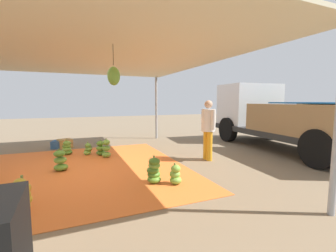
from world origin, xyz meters
The scene contains 15 objects.
ground_plane centered at (0.00, 3.00, 0.00)m, with size 40.00×40.00×0.00m, color #7F6B51.
tarp_orange centered at (0.00, 0.00, 0.01)m, with size 5.35×4.89×0.01m, color orange.
tent_canopy centered at (0.01, -0.08, 2.75)m, with size 8.00×7.00×2.83m.
banana_bunch_0 centered at (-0.14, -0.51, 0.24)m, with size 0.47×0.44×0.54m.
banana_bunch_1 centered at (1.93, -0.93, 0.26)m, with size 0.31×0.32×0.57m.
banana_bunch_3 centered at (-1.59, 0.21, 0.18)m, with size 0.32×0.32×0.42m.
banana_bunch_4 centered at (-1.35, 0.56, 0.22)m, with size 0.40×0.38×0.50m.
banana_bunch_5 centered at (-1.04, 0.70, 0.26)m, with size 0.35×0.35×0.57m.
banana_bunch_6 centered at (1.77, 1.68, 0.19)m, with size 0.29×0.27×0.43m.
banana_bunch_7 centered at (-1.88, -0.40, 0.21)m, with size 0.41×0.41×0.48m.
banana_bunch_8 centered at (1.53, 1.30, 0.26)m, with size 0.40×0.38×0.57m.
cargo_truck_main centered at (-0.09, 6.74, 1.17)m, with size 6.20×2.92×2.40m.
worker_0 centered at (0.37, 3.35, 1.00)m, with size 0.63×0.38×1.71m.
crate_0 centered at (-3.17, -0.72, 0.13)m, with size 0.49×0.37×0.27m, color #335B8E.
crate_1 centered at (-3.08, -0.49, 0.16)m, with size 0.44×0.44×0.32m, color #B78947.
Camera 1 is at (5.81, -0.19, 1.68)m, focal length 24.18 mm.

